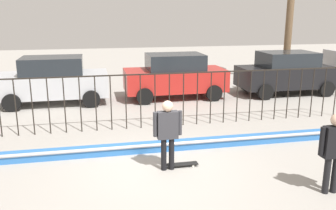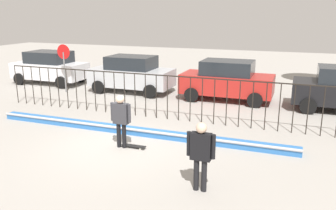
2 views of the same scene
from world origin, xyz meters
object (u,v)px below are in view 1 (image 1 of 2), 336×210
at_px(skateboarder, 168,129).
at_px(parked_car_black, 286,72).
at_px(parked_car_silver, 53,80).
at_px(camera_operator, 334,146).
at_px(parked_car_red, 175,76).
at_px(skateboard, 182,164).

distance_m(skateboarder, parked_car_black, 9.85).
height_order(skateboarder, parked_car_black, parked_car_black).
height_order(skateboarder, parked_car_silver, parked_car_silver).
bearing_deg(camera_operator, skateboarder, 0.89).
height_order(parked_car_silver, parked_car_red, same).
bearing_deg(skateboarder, parked_car_black, 36.44).
bearing_deg(skateboard, parked_car_red, 93.22).
relative_size(camera_operator, parked_car_silver, 0.40).
xyz_separation_m(skateboard, camera_operator, (2.68, -1.89, 0.96)).
distance_m(skateboard, camera_operator, 3.41).
bearing_deg(parked_car_silver, skateboarder, -63.79).
bearing_deg(skateboarder, skateboard, 4.26).
relative_size(skateboarder, parked_car_silver, 0.39).
bearing_deg(parked_car_red, parked_car_silver, -178.54).
xyz_separation_m(skateboarder, parked_car_silver, (-3.19, 7.22, -0.04)).
xyz_separation_m(skateboarder, parked_car_black, (6.96, 6.98, -0.04)).
height_order(skateboarder, skateboard, skateboarder).
bearing_deg(parked_car_red, parked_car_black, -1.46).
height_order(skateboard, camera_operator, camera_operator).
height_order(skateboard, parked_car_red, parked_car_red).
bearing_deg(parked_car_silver, parked_car_red, 2.52).
relative_size(parked_car_silver, parked_car_red, 1.00).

